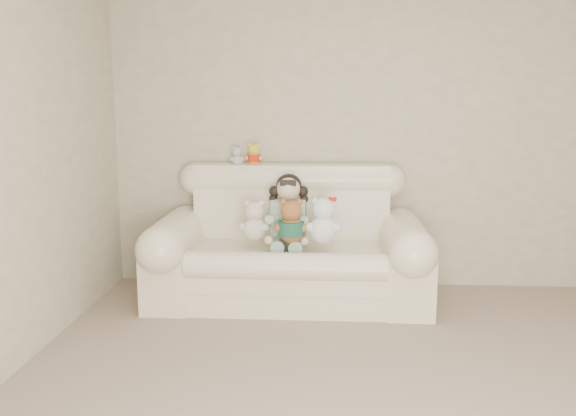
{
  "coord_description": "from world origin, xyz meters",
  "views": [
    {
      "loc": [
        -0.49,
        -2.49,
        1.53
      ],
      "look_at": [
        -0.76,
        1.9,
        0.75
      ],
      "focal_mm": 37.76,
      "sensor_mm": 36.0,
      "label": 1
    }
  ],
  "objects_px": {
    "sofa": "(289,236)",
    "white_cat": "(323,215)",
    "brown_teddy": "(291,217)",
    "cream_teddy": "(254,217)",
    "seated_child": "(289,210)"
  },
  "relations": [
    {
      "from": "seated_child",
      "to": "brown_teddy",
      "type": "height_order",
      "value": "seated_child"
    },
    {
      "from": "white_cat",
      "to": "seated_child",
      "type": "bearing_deg",
      "value": 121.22
    },
    {
      "from": "seated_child",
      "to": "brown_teddy",
      "type": "bearing_deg",
      "value": -79.37
    },
    {
      "from": "seated_child",
      "to": "cream_teddy",
      "type": "relative_size",
      "value": 1.57
    },
    {
      "from": "brown_teddy",
      "to": "cream_teddy",
      "type": "height_order",
      "value": "brown_teddy"
    },
    {
      "from": "cream_teddy",
      "to": "white_cat",
      "type": "bearing_deg",
      "value": -30.47
    },
    {
      "from": "sofa",
      "to": "cream_teddy",
      "type": "height_order",
      "value": "sofa"
    },
    {
      "from": "white_cat",
      "to": "cream_teddy",
      "type": "bearing_deg",
      "value": 155.42
    },
    {
      "from": "sofa",
      "to": "brown_teddy",
      "type": "distance_m",
      "value": 0.24
    },
    {
      "from": "sofa",
      "to": "white_cat",
      "type": "xyz_separation_m",
      "value": [
        0.26,
        -0.15,
        0.19
      ]
    },
    {
      "from": "sofa",
      "to": "seated_child",
      "type": "height_order",
      "value": "sofa"
    },
    {
      "from": "white_cat",
      "to": "brown_teddy",
      "type": "bearing_deg",
      "value": 163.75
    },
    {
      "from": "white_cat",
      "to": "cream_teddy",
      "type": "height_order",
      "value": "white_cat"
    },
    {
      "from": "seated_child",
      "to": "white_cat",
      "type": "distance_m",
      "value": 0.35
    },
    {
      "from": "sofa",
      "to": "white_cat",
      "type": "distance_m",
      "value": 0.36
    }
  ]
}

